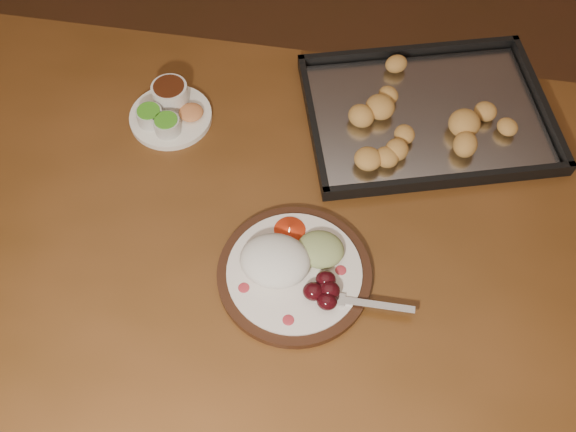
# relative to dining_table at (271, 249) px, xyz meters

# --- Properties ---
(ground) EXTENTS (4.00, 4.00, 0.00)m
(ground) POSITION_rel_dining_table_xyz_m (-0.24, 0.29, -0.65)
(ground) COLOR brown
(ground) RESTS_ON ground
(dining_table) EXTENTS (1.54, 0.97, 0.75)m
(dining_table) POSITION_rel_dining_table_xyz_m (0.00, 0.00, 0.00)
(dining_table) COLOR brown
(dining_table) RESTS_ON ground
(dinner_plate) EXTENTS (0.34, 0.27, 0.06)m
(dinner_plate) POSITION_rel_dining_table_xyz_m (0.06, -0.09, 0.12)
(dinner_plate) COLOR black
(dinner_plate) RESTS_ON dining_table
(condiment_saucer) EXTENTS (0.17, 0.17, 0.06)m
(condiment_saucer) POSITION_rel_dining_table_xyz_m (-0.26, 0.20, 0.12)
(condiment_saucer) COLOR white
(condiment_saucer) RESTS_ON dining_table
(baking_tray) EXTENTS (0.57, 0.50, 0.05)m
(baking_tray) POSITION_rel_dining_table_xyz_m (0.25, 0.31, 0.11)
(baking_tray) COLOR black
(baking_tray) RESTS_ON dining_table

